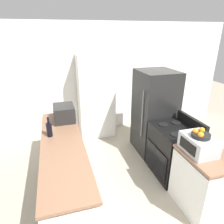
# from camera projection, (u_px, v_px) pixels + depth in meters

# --- Properties ---
(wall_back) EXTENTS (7.00, 0.06, 2.60)m
(wall_back) POSITION_uv_depth(u_px,v_px,m) (94.00, 79.00, 4.81)
(wall_back) COLOR white
(wall_back) RESTS_ON ground_plane
(counter_left) EXTENTS (0.60, 2.43, 0.88)m
(counter_left) POSITION_uv_depth(u_px,v_px,m) (65.00, 169.00, 3.04)
(counter_left) COLOR silver
(counter_left) RESTS_ON ground_plane
(counter_right) EXTENTS (0.60, 0.74, 0.88)m
(counter_right) POSITION_uv_depth(u_px,v_px,m) (203.00, 182.00, 2.77)
(counter_right) COLOR silver
(counter_right) RESTS_ON ground_plane
(pantry_cabinet) EXTENTS (0.81, 0.56, 1.92)m
(pantry_cabinet) POSITION_uv_depth(u_px,v_px,m) (96.00, 97.00, 4.65)
(pantry_cabinet) COLOR white
(pantry_cabinet) RESTS_ON ground_plane
(stove) EXTENTS (0.66, 0.79, 1.04)m
(stove) POSITION_uv_depth(u_px,v_px,m) (173.00, 151.00, 3.46)
(stove) COLOR black
(stove) RESTS_ON ground_plane
(refrigerator) EXTENTS (0.73, 0.77, 1.70)m
(refrigerator) POSITION_uv_depth(u_px,v_px,m) (154.00, 112.00, 4.05)
(refrigerator) COLOR black
(refrigerator) RESTS_ON ground_plane
(microwave) EXTENTS (0.36, 0.45, 0.28)m
(microwave) POSITION_uv_depth(u_px,v_px,m) (64.00, 113.00, 3.56)
(microwave) COLOR black
(microwave) RESTS_ON counter_left
(wine_bottle) EXTENTS (0.08, 0.08, 0.32)m
(wine_bottle) POSITION_uv_depth(u_px,v_px,m) (49.00, 129.00, 3.02)
(wine_bottle) COLOR black
(wine_bottle) RESTS_ON counter_left
(toaster_oven) EXTENTS (0.34, 0.45, 0.24)m
(toaster_oven) POSITION_uv_depth(u_px,v_px,m) (199.00, 144.00, 2.62)
(toaster_oven) COLOR #B2B2B7
(toaster_oven) RESTS_ON counter_right
(fruit_bowl) EXTENTS (0.24, 0.24, 0.10)m
(fruit_bowl) POSITION_uv_depth(u_px,v_px,m) (200.00, 134.00, 2.55)
(fruit_bowl) COLOR black
(fruit_bowl) RESTS_ON toaster_oven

